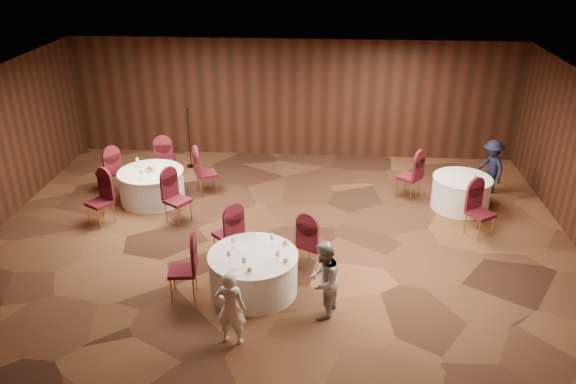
# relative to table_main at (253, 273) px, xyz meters

# --- Properties ---
(ground) EXTENTS (12.00, 12.00, 0.00)m
(ground) POSITION_rel_table_main_xyz_m (0.28, 1.58, -0.38)
(ground) COLOR black
(ground) RESTS_ON ground
(room_shell) EXTENTS (12.00, 12.00, 12.00)m
(room_shell) POSITION_rel_table_main_xyz_m (0.28, 1.58, 1.59)
(room_shell) COLOR silver
(room_shell) RESTS_ON ground
(table_main) EXTENTS (1.56, 1.56, 0.74)m
(table_main) POSITION_rel_table_main_xyz_m (0.00, 0.00, 0.00)
(table_main) COLOR white
(table_main) RESTS_ON ground
(table_left) EXTENTS (1.50, 1.50, 0.74)m
(table_left) POSITION_rel_table_main_xyz_m (-2.81, 3.42, 0.00)
(table_left) COLOR white
(table_left) RESTS_ON ground
(table_right) EXTENTS (1.31, 1.31, 0.74)m
(table_right) POSITION_rel_table_main_xyz_m (4.28, 3.56, 0.00)
(table_right) COLOR white
(table_right) RESTS_ON ground
(chairs_main) EXTENTS (2.85, 1.96, 1.00)m
(chairs_main) POSITION_rel_table_main_xyz_m (-0.27, 0.58, 0.12)
(chairs_main) COLOR #460E19
(chairs_main) RESTS_ON ground
(chairs_left) EXTENTS (3.05, 3.10, 1.00)m
(chairs_left) POSITION_rel_table_main_xyz_m (-2.80, 3.43, 0.12)
(chairs_left) COLOR #460E19
(chairs_left) RESTS_ON ground
(chairs_right) EXTENTS (1.96, 2.51, 1.00)m
(chairs_right) POSITION_rel_table_main_xyz_m (3.79, 3.19, 0.12)
(chairs_right) COLOR #460E19
(chairs_right) RESTS_ON ground
(tabletop_main) EXTENTS (1.06, 1.05, 0.22)m
(tabletop_main) POSITION_rel_table_main_xyz_m (0.15, -0.09, 0.47)
(tabletop_main) COLOR silver
(tabletop_main) RESTS_ON table_main
(tabletop_left) EXTENTS (0.90, 0.76, 0.22)m
(tabletop_left) POSITION_rel_table_main_xyz_m (-2.81, 3.42, 0.45)
(tabletop_left) COLOR silver
(tabletop_left) RESTS_ON table_left
(tabletop_right) EXTENTS (0.08, 0.08, 0.22)m
(tabletop_right) POSITION_rel_table_main_xyz_m (4.44, 3.28, 0.52)
(tabletop_right) COLOR silver
(tabletop_right) RESTS_ON table_right
(mic_stand) EXTENTS (0.24, 0.24, 1.57)m
(mic_stand) POSITION_rel_table_main_xyz_m (-2.39, 5.50, 0.08)
(mic_stand) COLOR black
(mic_stand) RESTS_ON ground
(woman_a) EXTENTS (0.49, 0.35, 1.28)m
(woman_a) POSITION_rel_table_main_xyz_m (-0.16, -1.37, 0.26)
(woman_a) COLOR white
(woman_a) RESTS_ON ground
(woman_b) EXTENTS (0.68, 0.78, 1.36)m
(woman_b) POSITION_rel_table_main_xyz_m (1.22, -0.60, 0.31)
(woman_b) COLOR #A2A2A6
(woman_b) RESTS_ON ground
(man_c) EXTENTS (0.73, 0.96, 1.32)m
(man_c) POSITION_rel_table_main_xyz_m (5.13, 4.44, 0.29)
(man_c) COLOR black
(man_c) RESTS_ON ground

